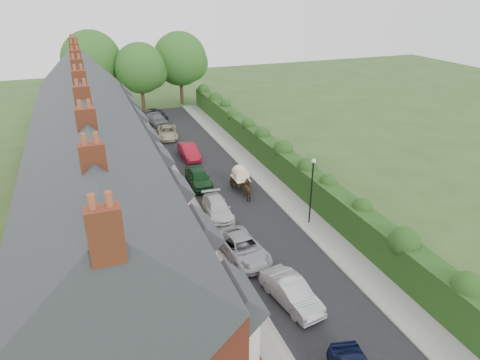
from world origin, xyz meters
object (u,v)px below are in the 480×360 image
(car_black, at_px, (157,114))
(lamppost, at_px, (312,183))
(car_beige, at_px, (168,132))
(horse, at_px, (249,190))
(car_red, at_px, (189,151))
(car_grey, at_px, (157,119))
(car_white, at_px, (217,208))
(horse_cart, at_px, (240,176))
(car_silver_b, at_px, (243,248))
(car_silver_a, at_px, (291,292))
(car_green, at_px, (199,177))

(car_black, bearing_deg, lamppost, -91.55)
(car_beige, distance_m, car_black, 7.90)
(horse, bearing_deg, car_red, -76.27)
(car_grey, bearing_deg, car_white, -98.21)
(lamppost, relative_size, car_black, 1.23)
(car_beige, bearing_deg, horse_cart, -70.35)
(car_white, bearing_deg, car_silver_b, -87.73)
(car_white, relative_size, car_grey, 0.98)
(car_white, xyz_separation_m, car_beige, (0.27, 19.63, 0.00))
(car_white, xyz_separation_m, car_grey, (0.11, 25.52, 0.02))
(car_silver_a, bearing_deg, horse, 69.30)
(car_beige, relative_size, car_black, 1.12)
(car_silver_a, bearing_deg, car_black, 80.88)
(car_beige, xyz_separation_m, car_black, (0.30, 7.90, 0.06))
(car_silver_b, relative_size, horse, 2.82)
(horse_cart, bearing_deg, car_green, 148.62)
(car_black, height_order, horse_cart, horse_cart)
(car_silver_a, relative_size, car_red, 1.01)
(lamppost, bearing_deg, car_white, 149.88)
(car_white, height_order, horse, horse)
(lamppost, height_order, car_black, lamppost)
(car_black, bearing_deg, horse_cart, -94.82)
(car_beige, bearing_deg, car_silver_b, -82.26)
(car_green, distance_m, car_beige, 13.82)
(horse, xyz_separation_m, horse_cart, (-0.00, 1.92, 0.42))
(car_silver_a, distance_m, car_silver_b, 5.13)
(car_green, height_order, car_beige, car_green)
(horse, bearing_deg, car_white, 31.56)
(lamppost, height_order, car_grey, lamppost)
(car_white, height_order, car_green, car_green)
(car_silver_b, distance_m, car_beige, 25.38)
(car_beige, distance_m, horse_cart, 16.07)
(lamppost, xyz_separation_m, car_silver_a, (-5.19, -7.31, -2.58))
(car_red, bearing_deg, car_black, 91.66)
(car_silver_b, relative_size, car_white, 1.12)
(car_red, bearing_deg, horse_cart, -74.90)
(car_silver_a, bearing_deg, car_grey, 81.63)
(lamppost, xyz_separation_m, horse, (-2.66, 5.41, -2.54))
(car_silver_b, xyz_separation_m, car_green, (0.28, 11.55, 0.07))
(car_white, bearing_deg, car_grey, 93.49)
(car_red, xyz_separation_m, car_grey, (-0.88, 12.98, -0.05))
(car_white, bearing_deg, horse_cart, 53.00)
(car_green, distance_m, horse_cart, 3.76)
(lamppost, distance_m, car_silver_a, 9.33)
(car_red, distance_m, car_black, 14.99)
(lamppost, relative_size, horse_cart, 1.81)
(car_red, bearing_deg, car_silver_b, -93.51)
(car_white, bearing_deg, horse, 33.99)
(car_grey, bearing_deg, car_green, -97.90)
(car_silver_b, relative_size, car_beige, 1.07)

